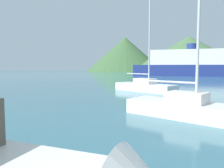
# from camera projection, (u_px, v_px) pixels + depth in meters

# --- Properties ---
(sailboat_inner) EXTENTS (6.02, 4.95, 8.87)m
(sailboat_inner) POSITION_uv_depth(u_px,v_px,m) (145.00, 86.00, 20.36)
(sailboat_inner) COLOR white
(sailboat_inner) RESTS_ON ground_plane
(sailboat_middle) EXTENTS (5.67, 4.13, 10.19)m
(sailboat_middle) POSITION_uv_depth(u_px,v_px,m) (187.00, 106.00, 9.85)
(sailboat_middle) COLOR white
(sailboat_middle) RESTS_ON ground_plane
(ferry_distant) EXTENTS (28.11, 11.32, 7.91)m
(ferry_distant) POSITION_uv_depth(u_px,v_px,m) (191.00, 65.00, 54.19)
(ferry_distant) COLOR navy
(ferry_distant) RESTS_ON ground_plane
(hill_west) EXTENTS (36.49, 36.49, 15.85)m
(hill_west) POSITION_uv_depth(u_px,v_px,m) (125.00, 54.00, 101.92)
(hill_west) COLOR #3D6038
(hill_west) RESTS_ON ground_plane
(hill_central) EXTENTS (53.09, 53.09, 15.18)m
(hill_central) POSITION_uv_depth(u_px,v_px,m) (189.00, 54.00, 93.37)
(hill_central) COLOR #476B42
(hill_central) RESTS_ON ground_plane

